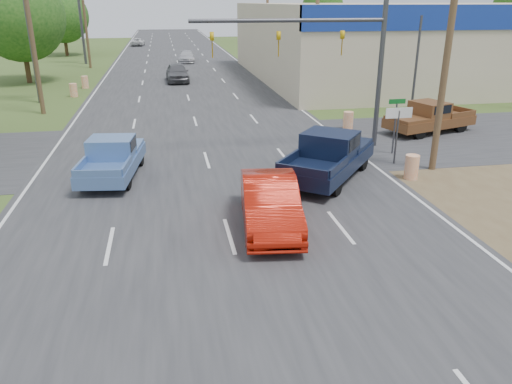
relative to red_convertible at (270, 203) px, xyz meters
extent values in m
cube|color=#2D2D30|center=(-1.38, 31.49, -0.80)|extent=(15.00, 180.00, 0.02)
cube|color=#2D2D30|center=(-1.38, 9.49, -0.80)|extent=(120.00, 10.00, 0.02)
cube|color=brown|center=(9.62, 1.49, -0.80)|extent=(8.00, 18.00, 0.01)
cube|color=#B7A88C|center=(30.62, 31.49, 2.49)|extent=(50.00, 28.00, 6.60)
cylinder|color=#4C3823|center=(8.12, 4.49, 4.19)|extent=(0.28, 0.28, 10.00)
cylinder|color=#4C3823|center=(8.12, 22.49, 4.19)|extent=(0.28, 0.28, 10.00)
cylinder|color=#4C3823|center=(8.12, 40.49, 4.19)|extent=(0.28, 0.28, 10.00)
cylinder|color=#4C3823|center=(-10.88, 19.49, 4.19)|extent=(0.28, 0.28, 10.00)
cylinder|color=#4C3823|center=(-10.88, 43.49, 4.19)|extent=(0.28, 0.28, 10.00)
cylinder|color=#422D19|center=(-14.88, 33.49, 0.81)|extent=(0.44, 0.44, 3.24)
sphere|color=#164513|center=(-14.88, 33.49, 4.77)|extent=(7.56, 7.56, 7.56)
cylinder|color=#422D19|center=(-15.58, 57.49, 0.63)|extent=(0.44, 0.44, 2.88)
sphere|color=#164513|center=(-15.58, 57.49, 4.15)|extent=(6.72, 6.72, 6.72)
cylinder|color=#422D19|center=(28.62, 86.49, 0.90)|extent=(0.44, 0.44, 3.42)
sphere|color=#164513|center=(28.62, 86.49, 5.08)|extent=(7.98, 7.98, 7.98)
cylinder|color=#422D19|center=(-31.38, 86.49, 1.08)|extent=(0.44, 0.44, 3.78)
cylinder|color=orange|center=(6.62, 3.49, -0.31)|extent=(0.56, 0.56, 1.00)
cylinder|color=orange|center=(7.02, 11.99, -0.31)|extent=(0.56, 0.56, 1.00)
cylinder|color=orange|center=(-9.88, 25.49, -0.31)|extent=(0.56, 0.56, 1.00)
cylinder|color=orange|center=(-9.58, 29.49, -0.31)|extent=(0.56, 0.56, 1.00)
cylinder|color=#3F3F44|center=(-11.88, 23.49, 3.69)|extent=(0.30, 0.30, 9.00)
cylinder|color=#3F3F44|center=(-11.88, 47.49, 3.69)|extent=(0.30, 0.30, 9.00)
cylinder|color=#3F3F44|center=(6.82, 5.49, 0.39)|extent=(0.08, 0.08, 2.40)
cube|color=white|center=(6.82, 5.49, 1.49)|extent=(1.20, 0.05, 0.45)
cylinder|color=#3F3F44|center=(7.42, 6.99, 0.39)|extent=(0.08, 0.08, 2.40)
cube|color=#0C591E|center=(7.42, 6.99, 1.69)|extent=(0.80, 0.04, 0.22)
cylinder|color=#3F3F44|center=(7.12, 8.49, 2.69)|extent=(0.24, 0.24, 7.00)
cylinder|color=#3F3F44|center=(2.62, 8.49, 5.19)|extent=(9.00, 0.18, 0.18)
imported|color=gold|center=(5.12, 8.49, 4.74)|extent=(0.18, 0.40, 1.10)
imported|color=gold|center=(2.12, 8.49, 4.74)|extent=(0.18, 0.40, 1.10)
imported|color=gold|center=(-0.88, 8.49, 4.74)|extent=(0.18, 0.40, 1.10)
imported|color=#A31507|center=(0.00, 0.00, 0.00)|extent=(2.25, 5.07, 1.62)
cylinder|color=black|center=(-5.96, 7.44, -0.43)|extent=(0.38, 0.80, 0.77)
cylinder|color=black|center=(-4.37, 7.24, -0.43)|extent=(0.38, 0.80, 0.77)
cylinder|color=black|center=(-6.35, 4.48, -0.43)|extent=(0.38, 0.80, 0.77)
cylinder|color=black|center=(-4.75, 4.27, -0.43)|extent=(0.38, 0.80, 0.77)
cube|color=#4F72AA|center=(-5.36, 5.86, -0.21)|extent=(2.54, 5.19, 0.50)
cube|color=#4F72AA|center=(-5.16, 7.34, 0.10)|extent=(2.05, 2.11, 0.17)
cube|color=#4F72AA|center=(-5.34, 5.96, 0.44)|extent=(1.94, 1.71, 0.81)
cube|color=black|center=(-5.34, 5.96, 0.58)|extent=(1.94, 1.42, 0.43)
cube|color=#4F72AA|center=(-5.67, 3.44, 0.17)|extent=(1.76, 0.30, 0.29)
cylinder|color=black|center=(3.62, 6.11, -0.37)|extent=(0.80, 0.90, 0.88)
cylinder|color=black|center=(5.08, 4.97, -0.37)|extent=(0.80, 0.90, 0.88)
cylinder|color=black|center=(1.50, 3.40, -0.37)|extent=(0.80, 0.90, 0.88)
cylinder|color=black|center=(2.96, 2.26, -0.37)|extent=(0.80, 0.90, 0.88)
cube|color=#101A32|center=(3.29, 4.19, -0.12)|extent=(5.27, 5.88, 0.57)
cube|color=#101A32|center=(4.35, 5.54, 0.24)|extent=(2.99, 3.01, 0.20)
cube|color=#101A32|center=(3.36, 4.28, 0.63)|extent=(2.66, 2.61, 0.94)
cube|color=black|center=(3.36, 4.28, 0.79)|extent=(2.48, 2.36, 0.50)
cube|color=#101A32|center=(1.56, 1.97, 0.32)|extent=(1.66, 1.32, 0.33)
cylinder|color=black|center=(9.97, 9.27, -0.41)|extent=(0.84, 0.52, 0.79)
cylinder|color=black|center=(9.46, 10.85, -0.41)|extent=(0.84, 0.52, 0.79)
cylinder|color=black|center=(12.90, 10.22, -0.41)|extent=(0.84, 0.52, 0.79)
cylinder|color=black|center=(12.39, 11.80, -0.41)|extent=(0.84, 0.52, 0.79)
cube|color=brown|center=(11.18, 10.53, -0.20)|extent=(5.49, 3.46, 0.51)
cube|color=brown|center=(9.71, 10.06, 0.13)|extent=(2.43, 2.38, 0.18)
cube|color=brown|center=(11.08, 10.50, 0.47)|extent=(2.02, 2.20, 0.84)
cube|color=black|center=(11.08, 10.50, 0.62)|extent=(1.74, 2.14, 0.44)
cube|color=brown|center=(13.57, 11.31, 0.20)|extent=(0.63, 1.75, 0.30)
imported|color=#504F54|center=(-1.88, 31.64, 0.01)|extent=(2.05, 4.83, 1.63)
imported|color=silver|center=(-0.27, 46.85, -0.16)|extent=(2.15, 4.58, 1.29)
imported|color=silver|center=(-6.87, 71.77, -0.22)|extent=(2.32, 4.39, 1.18)
camera|label=1|loc=(-3.05, -14.35, 6.01)|focal=35.00mm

